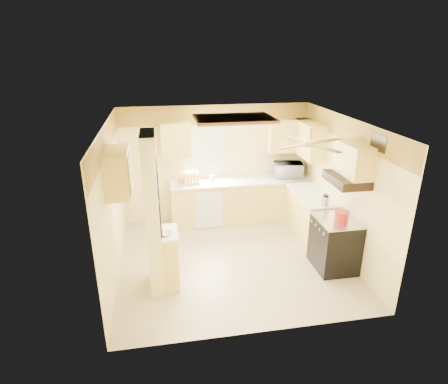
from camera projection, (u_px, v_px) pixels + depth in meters
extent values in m
plane|color=#D0B790|center=(233.00, 259.00, 6.81)|extent=(4.00, 4.00, 0.00)
plane|color=white|center=(234.00, 122.00, 5.90)|extent=(4.00, 4.00, 0.00)
plane|color=#FFE99B|center=(216.00, 163.00, 8.10)|extent=(4.00, 0.00, 4.00)
plane|color=#FFE99B|center=(264.00, 252.00, 4.61)|extent=(4.00, 0.00, 4.00)
plane|color=#FFE99B|center=(112.00, 203.00, 6.03)|extent=(0.00, 3.80, 3.80)
plane|color=#FFE99B|center=(343.00, 188.00, 6.68)|extent=(0.00, 3.80, 3.80)
cube|color=yellow|center=(216.00, 115.00, 7.70)|extent=(4.00, 0.02, 0.40)
cube|color=#FFE99B|center=(153.00, 215.00, 5.63)|extent=(0.20, 0.70, 2.50)
cube|color=#FFDC68|center=(170.00, 259.00, 5.96)|extent=(0.25, 0.55, 0.90)
cube|color=white|center=(169.00, 233.00, 5.79)|extent=(0.28, 0.58, 0.04)
cube|color=#FFDC68|center=(241.00, 201.00, 8.20)|extent=(3.00, 0.60, 0.90)
cube|color=#FFDC68|center=(310.00, 216.00, 7.47)|extent=(0.60, 1.40, 0.90)
cube|color=white|center=(241.00, 181.00, 8.02)|extent=(3.04, 0.64, 0.04)
cube|color=white|center=(312.00, 194.00, 7.30)|extent=(0.64, 1.44, 0.04)
cube|color=white|center=(209.00, 210.00, 7.79)|extent=(0.58, 0.02, 0.80)
cube|color=white|center=(204.00, 151.00, 7.94)|extent=(0.92, 0.02, 1.02)
cube|color=white|center=(204.00, 151.00, 7.94)|extent=(0.80, 0.02, 0.90)
cube|color=#FFDC68|center=(176.00, 140.00, 7.58)|extent=(0.60, 0.35, 0.70)
cube|color=#FFDC68|center=(289.00, 135.00, 7.97)|extent=(0.90, 0.35, 0.70)
cube|color=#FFDC68|center=(309.00, 140.00, 7.58)|extent=(0.35, 1.00, 0.70)
cube|color=#FFDC68|center=(118.00, 172.00, 5.61)|extent=(0.35, 0.75, 0.70)
cube|color=#FFDC68|center=(354.00, 159.00, 5.90)|extent=(0.35, 0.76, 0.52)
cube|color=black|center=(334.00, 244.00, 6.41)|extent=(0.65, 0.76, 0.90)
cube|color=silver|center=(337.00, 220.00, 6.25)|extent=(0.66, 0.77, 0.02)
cylinder|color=silver|center=(325.00, 234.00, 6.00)|extent=(0.03, 0.05, 0.05)
cylinder|color=silver|center=(320.00, 229.00, 6.16)|extent=(0.03, 0.05, 0.05)
cylinder|color=silver|center=(316.00, 225.00, 6.31)|extent=(0.03, 0.05, 0.05)
cylinder|color=silver|center=(312.00, 221.00, 6.46)|extent=(0.03, 0.05, 0.05)
cube|color=black|center=(346.00, 179.00, 6.00)|extent=(0.50, 0.76, 0.14)
cube|color=black|center=(158.00, 176.00, 5.43)|extent=(0.02, 0.42, 0.57)
cube|color=white|center=(158.00, 176.00, 5.43)|extent=(0.01, 0.37, 0.52)
cube|color=black|center=(160.00, 217.00, 5.67)|extent=(0.02, 0.42, 0.57)
cube|color=yellow|center=(161.00, 217.00, 5.67)|extent=(0.01, 0.37, 0.52)
cube|color=brown|center=(234.00, 119.00, 6.39)|extent=(1.35, 0.95, 0.06)
cube|color=white|center=(234.00, 120.00, 6.40)|extent=(1.15, 0.75, 0.02)
cylinder|color=gold|center=(311.00, 134.00, 5.45)|extent=(0.04, 0.04, 0.16)
cylinder|color=gold|center=(310.00, 143.00, 5.50)|extent=(0.18, 0.18, 0.08)
cube|color=brown|center=(326.00, 141.00, 5.65)|extent=(0.55, 0.28, 0.01)
cube|color=brown|center=(296.00, 139.00, 5.76)|extent=(0.28, 0.55, 0.01)
cube|color=brown|center=(293.00, 146.00, 5.35)|extent=(0.55, 0.28, 0.01)
cube|color=brown|center=(325.00, 148.00, 5.25)|extent=(0.28, 0.55, 0.01)
cube|color=black|center=(378.00, 143.00, 5.47)|extent=(0.02, 0.40, 0.25)
imported|color=white|center=(288.00, 170.00, 8.14)|extent=(0.64, 0.47, 0.33)
imported|color=white|center=(166.00, 234.00, 5.67)|extent=(0.24, 0.24, 0.05)
cylinder|color=#B4221A|center=(341.00, 216.00, 6.19)|extent=(0.22, 0.22, 0.14)
cylinder|color=#B4221A|center=(342.00, 212.00, 6.16)|extent=(0.24, 0.24, 0.02)
cylinder|color=silver|center=(325.00, 201.00, 6.68)|extent=(0.14, 0.14, 0.19)
cylinder|color=black|center=(326.00, 196.00, 6.64)|extent=(0.09, 0.09, 0.03)
cube|color=#DAB77E|center=(189.00, 182.00, 7.84)|extent=(0.43, 0.33, 0.04)
cube|color=#DAB77E|center=(181.00, 178.00, 7.77)|extent=(0.02, 0.28, 0.24)
cube|color=#DAB77E|center=(184.00, 178.00, 7.78)|extent=(0.02, 0.28, 0.24)
cube|color=#DAB77E|center=(187.00, 178.00, 7.80)|extent=(0.02, 0.28, 0.24)
cube|color=#DAB77E|center=(191.00, 178.00, 7.81)|extent=(0.02, 0.28, 0.24)
cube|color=#DAB77E|center=(194.00, 177.00, 7.82)|extent=(0.02, 0.28, 0.24)
cube|color=#DAB77E|center=(197.00, 177.00, 7.83)|extent=(0.02, 0.28, 0.24)
cylinder|color=white|center=(184.00, 178.00, 7.78)|extent=(0.02, 0.24, 0.24)
cylinder|color=white|center=(191.00, 178.00, 7.81)|extent=(0.02, 0.24, 0.24)
cylinder|color=white|center=(213.00, 178.00, 7.97)|extent=(0.10, 0.10, 0.12)
cylinder|color=#DAB77E|center=(214.00, 176.00, 7.96)|extent=(0.01, 0.01, 0.19)
cylinder|color=#DAB77E|center=(213.00, 176.00, 7.97)|extent=(0.01, 0.01, 0.19)
cylinder|color=#DAB77E|center=(212.00, 176.00, 7.95)|extent=(0.01, 0.01, 0.19)
cylinder|color=#DAB77E|center=(213.00, 177.00, 7.94)|extent=(0.01, 0.01, 0.19)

